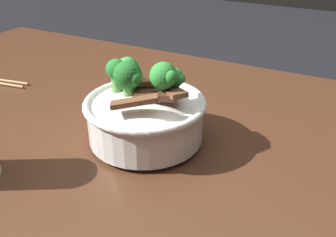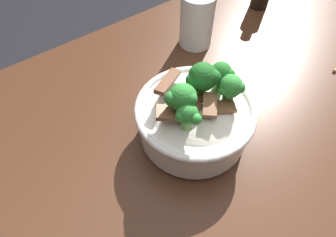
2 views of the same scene
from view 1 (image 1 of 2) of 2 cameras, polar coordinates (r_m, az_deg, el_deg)
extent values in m
cube|color=#472819|center=(0.76, -11.07, -1.30)|extent=(1.28, 0.84, 0.04)
cube|color=#472819|center=(1.50, -18.69, -3.83)|extent=(0.09, 0.09, 0.76)
cylinder|color=white|center=(0.66, -3.31, -3.12)|extent=(0.09, 0.09, 0.01)
cylinder|color=white|center=(0.64, -3.40, -0.29)|extent=(0.19, 0.19, 0.07)
torus|color=white|center=(0.62, -3.49, 2.37)|extent=(0.21, 0.21, 0.01)
ellipsoid|color=white|center=(0.63, -3.45, 1.21)|extent=(0.17, 0.17, 0.06)
cube|color=brown|center=(0.56, -5.11, 2.53)|extent=(0.07, 0.05, 0.02)
cube|color=#4C2B1E|center=(0.59, -1.80, 3.39)|extent=(0.07, 0.04, 0.02)
cube|color=brown|center=(0.64, -2.75, 5.73)|extent=(0.05, 0.05, 0.01)
cube|color=brown|center=(0.61, -3.25, 3.46)|extent=(0.02, 0.05, 0.01)
cube|color=#563323|center=(0.62, -6.03, 3.07)|extent=(0.04, 0.06, 0.02)
cube|color=brown|center=(0.65, -3.85, 5.22)|extent=(0.06, 0.04, 0.01)
cube|color=brown|center=(0.59, 0.94, 3.93)|extent=(0.05, 0.05, 0.01)
cylinder|color=#5B9947|center=(0.64, -7.67, 5.14)|extent=(0.02, 0.02, 0.03)
sphere|color=#237028|center=(0.63, -7.83, 7.39)|extent=(0.03, 0.03, 0.03)
sphere|color=#237028|center=(0.62, -7.01, 7.55)|extent=(0.02, 0.02, 0.02)
sphere|color=#237028|center=(0.64, -7.65, 7.96)|extent=(0.02, 0.02, 0.02)
cylinder|color=#7AB256|center=(0.66, -5.92, 5.70)|extent=(0.02, 0.02, 0.02)
sphere|color=green|center=(0.65, -6.02, 7.66)|extent=(0.04, 0.04, 0.04)
sphere|color=green|center=(0.64, -5.09, 7.33)|extent=(0.02, 0.02, 0.02)
sphere|color=green|center=(0.66, -6.10, 8.16)|extent=(0.02, 0.02, 0.02)
cylinder|color=#5B9947|center=(0.60, -0.69, 3.88)|extent=(0.01, 0.01, 0.03)
sphere|color=#2D8433|center=(0.59, -0.71, 6.48)|extent=(0.04, 0.04, 0.04)
sphere|color=#2D8433|center=(0.58, 0.36, 6.26)|extent=(0.02, 0.02, 0.02)
sphere|color=#2D8433|center=(0.60, -0.48, 7.41)|extent=(0.02, 0.02, 0.02)
cylinder|color=#6BA84C|center=(0.62, 1.08, 4.36)|extent=(0.02, 0.02, 0.02)
sphere|color=green|center=(0.61, 1.10, 6.31)|extent=(0.03, 0.03, 0.03)
sphere|color=green|center=(0.60, 1.87, 6.05)|extent=(0.02, 0.02, 0.02)
sphere|color=green|center=(0.62, 1.29, 6.70)|extent=(0.02, 0.02, 0.02)
cylinder|color=#5B9947|center=(0.62, -5.98, 4.08)|extent=(0.02, 0.02, 0.03)
sphere|color=#1E6023|center=(0.60, -6.11, 6.52)|extent=(0.05, 0.05, 0.05)
sphere|color=#1E6023|center=(0.59, -5.02, 5.97)|extent=(0.02, 0.02, 0.02)
sphere|color=#1E6023|center=(0.62, -6.18, 7.50)|extent=(0.02, 0.02, 0.02)
camera|label=2|loc=(0.70, 25.81, 33.56)|focal=30.20mm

